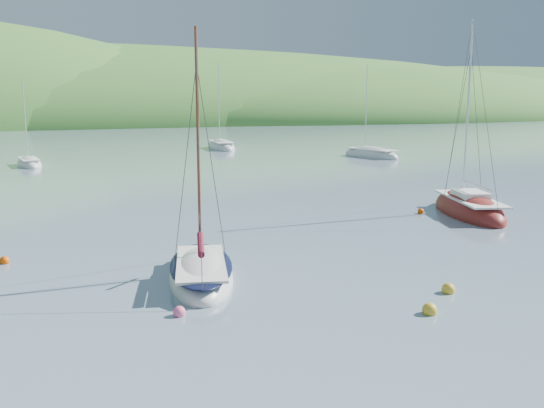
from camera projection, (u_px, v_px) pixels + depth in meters
name	position (u px, v px, depth m)	size (l,w,h in m)	color
ground	(327.00, 295.00, 21.52)	(700.00, 700.00, 0.00)	slate
shoreline_hills	(24.00, 121.00, 175.18)	(690.00, 135.00, 56.00)	#306B28
daysailer_white	(201.00, 274.00, 23.27)	(4.04, 7.05, 10.22)	silver
sloop_red	(469.00, 210.00, 36.18)	(5.36, 8.84, 12.37)	maroon
distant_sloop_a	(29.00, 164.00, 61.25)	(2.94, 6.54, 9.03)	silver
distant_sloop_b	(221.00, 147.00, 81.04)	(3.73, 8.89, 12.37)	silver
distant_sloop_d	(371.00, 155.00, 70.16)	(4.73, 8.50, 11.49)	silver
mooring_buoys	(326.00, 277.00, 23.29)	(23.34, 14.82, 0.49)	gold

